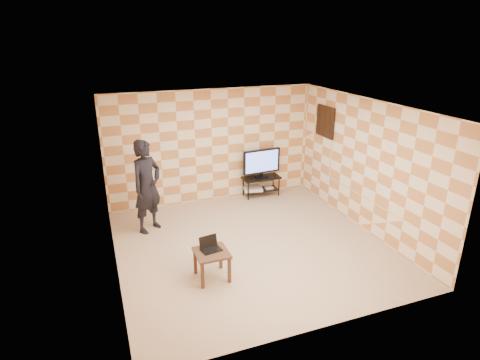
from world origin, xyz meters
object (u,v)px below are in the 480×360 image
(side_table, at_px, (212,256))
(tv_stand, at_px, (261,182))
(tv, at_px, (262,162))
(person, at_px, (147,186))

(side_table, bearing_deg, tv_stand, 54.04)
(tv, xyz_separation_m, side_table, (-2.21, -3.04, -0.49))
(person, bearing_deg, side_table, -107.71)
(side_table, bearing_deg, person, 108.13)
(tv, distance_m, person, 3.04)
(side_table, distance_m, person, 2.33)
(side_table, height_order, person, person)
(tv, relative_size, person, 0.51)
(tv_stand, distance_m, side_table, 3.76)
(tv, height_order, side_table, tv)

